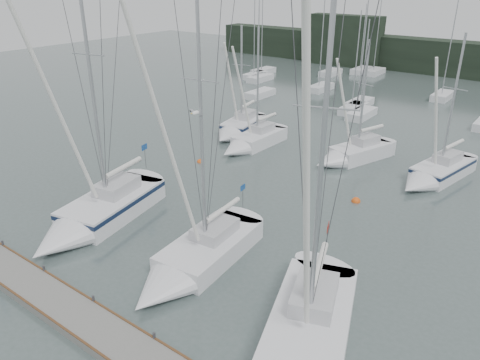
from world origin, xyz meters
name	(u,v)px	position (x,y,z in m)	size (l,w,h in m)	color
ground	(186,281)	(0.00, 0.00, 0.00)	(160.00, 160.00, 0.00)	#4A5A57
dock	(105,335)	(0.00, -5.00, 0.20)	(24.00, 2.00, 0.40)	slate
far_treeline	(477,61)	(0.00, 62.00, 2.50)	(90.00, 4.00, 5.00)	black
far_building_left	(345,41)	(-20.00, 60.00, 4.00)	(12.00, 3.00, 8.00)	black
mast_forest	(393,93)	(-5.48, 43.63, 0.48)	(45.64, 27.52, 14.47)	white
sailboat_near_left	(92,218)	(-8.28, 0.64, 0.67)	(5.17, 10.67, 17.12)	white
sailboat_near_center	(188,266)	(-0.32, 0.52, 0.54)	(3.82, 9.66, 16.56)	white
sailboat_near_right	(301,358)	(7.51, -1.56, 0.61)	(6.32, 10.60, 17.11)	white
sailboat_mid_a	(237,129)	(-11.95, 20.04, 0.60)	(3.76, 7.61, 10.79)	white
sailboat_mid_b	(250,143)	(-8.80, 17.69, 0.54)	(2.62, 7.72, 10.97)	white
sailboat_mid_c	(349,155)	(-0.48, 20.01, 0.56)	(4.74, 7.89, 10.40)	white
sailboat_mid_d	(433,175)	(6.25, 20.02, 0.57)	(4.07, 8.50, 11.40)	white
buoy_b	(356,201)	(3.09, 13.55, 0.00)	(0.61, 0.61, 0.61)	#E85514
buoy_c	(200,162)	(-10.18, 12.65, 0.00)	(0.50, 0.50, 0.50)	#E85514
seagull	(196,113)	(-0.58, 1.85, 8.24)	(1.00, 0.49, 0.20)	white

